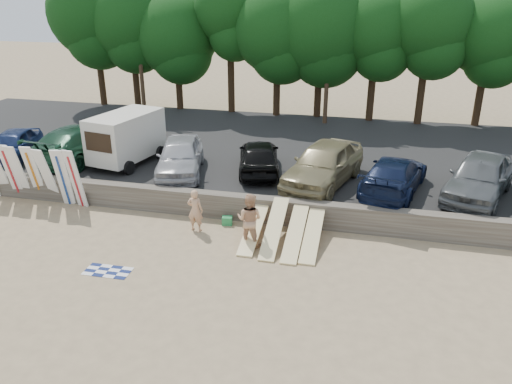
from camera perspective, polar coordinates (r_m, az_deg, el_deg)
ground at (r=17.22m, az=-4.93°, el=-7.19°), size 120.00×120.00×0.00m
seawall at (r=19.55m, az=-2.24°, el=-1.69°), size 44.00×0.50×1.00m
parking_lot at (r=26.42m, az=2.16°, el=4.50°), size 44.00×14.50×0.70m
treeline at (r=32.27m, az=3.42°, el=18.57°), size 34.02×6.27×9.18m
utility_poles at (r=30.44m, az=8.32°, el=16.47°), size 25.80×0.26×9.00m
box_trailer at (r=24.14m, az=-14.62°, el=6.21°), size 2.69×4.02×2.38m
car_0 at (r=26.70m, az=-26.08°, el=4.80°), size 2.74×4.55×1.45m
car_1 at (r=25.53m, az=-19.33°, el=5.40°), size 2.96×6.05×1.70m
car_2 at (r=22.46m, az=-8.68°, el=4.08°), size 3.13×5.07×1.61m
car_3 at (r=22.40m, az=0.34°, el=4.13°), size 2.75×4.68×1.49m
car_4 at (r=21.13m, az=7.75°, el=3.21°), size 3.48×5.67×1.80m
car_5 at (r=20.95m, az=15.49°, el=1.89°), size 3.13×5.31×1.44m
car_6 at (r=21.46m, az=24.16°, el=1.58°), size 3.65×5.45×1.72m
surfboard_upright_2 at (r=23.36m, az=-26.16°, el=2.08°), size 0.52×0.67×2.54m
surfboard_upright_3 at (r=23.13m, az=-25.47°, el=1.99°), size 0.50×0.76×2.52m
surfboard_upright_4 at (r=22.74m, az=-24.02°, el=1.93°), size 0.55×0.73×2.54m
surfboard_upright_5 at (r=22.31m, az=-22.75°, el=1.71°), size 0.58×0.87×2.50m
surfboard_upright_6 at (r=21.78m, az=-21.20°, el=1.52°), size 0.59×0.72×2.54m
surfboard_upright_7 at (r=21.44m, az=-19.95°, el=1.41°), size 0.58×0.62×2.56m
surfboard_low_0 at (r=18.05m, az=-0.22°, el=-4.06°), size 0.56×2.91×0.86m
surfboard_low_1 at (r=17.66m, az=2.09°, el=-4.13°), size 0.56×2.81×1.18m
surfboard_low_2 at (r=17.61m, az=4.50°, el=-4.69°), size 0.56×2.89×0.95m
surfboard_low_3 at (r=17.67m, az=6.48°, el=-4.75°), size 0.56×2.90×0.91m
beachgoer_a at (r=18.59m, az=-6.96°, el=-2.09°), size 0.61×0.41×1.64m
beachgoer_b at (r=17.40m, az=-0.75°, el=-3.18°), size 1.03×0.86×1.93m
cooler at (r=19.21m, az=-3.32°, el=-3.28°), size 0.43×0.37×0.32m
gear_bag at (r=18.62m, az=-0.57°, el=-4.30°), size 0.35×0.32×0.22m
beach_towel at (r=16.94m, az=-16.58°, el=-8.66°), size 1.53×1.53×0.00m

